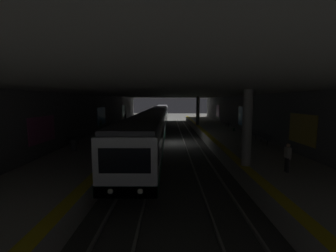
{
  "coord_description": "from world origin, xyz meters",
  "views": [
    {
      "loc": [
        -25.59,
        0.3,
        4.97
      ],
      "look_at": [
        7.06,
        0.46,
        1.2
      ],
      "focal_mm": 23.72,
      "sensor_mm": 36.0,
      "label": 1
    }
  ],
  "objects_px": {
    "person_waiting_near": "(134,119)",
    "backpack_on_floor": "(234,129)",
    "bench_left_far": "(228,123)",
    "person_walking_mid": "(125,117)",
    "pillar_far": "(198,111)",
    "bench_right_near": "(74,140)",
    "pillar_near": "(247,128)",
    "person_boarding": "(101,127)",
    "trash_bin": "(74,145)",
    "person_standing_far": "(288,157)",
    "metro_train": "(158,117)",
    "bench_left_near": "(265,138)",
    "bench_right_mid": "(110,125)",
    "bench_left_mid": "(254,133)"
  },
  "relations": [
    {
      "from": "person_waiting_near",
      "to": "backpack_on_floor",
      "type": "xyz_separation_m",
      "value": [
        -7.73,
        -14.17,
        -0.72
      ]
    },
    {
      "from": "bench_left_far",
      "to": "person_walking_mid",
      "type": "xyz_separation_m",
      "value": [
        7.21,
        16.85,
        0.36
      ]
    },
    {
      "from": "pillar_far",
      "to": "bench_right_near",
      "type": "bearing_deg",
      "value": 142.8
    },
    {
      "from": "pillar_near",
      "to": "person_boarding",
      "type": "relative_size",
      "value": 2.93
    },
    {
      "from": "bench_right_near",
      "to": "trash_bin",
      "type": "xyz_separation_m",
      "value": [
        -1.76,
        -0.73,
        -0.1
      ]
    },
    {
      "from": "person_standing_far",
      "to": "backpack_on_floor",
      "type": "distance_m",
      "value": 16.67
    },
    {
      "from": "metro_train",
      "to": "person_standing_far",
      "type": "relative_size",
      "value": 37.14
    },
    {
      "from": "bench_left_far",
      "to": "pillar_far",
      "type": "bearing_deg",
      "value": 57.51
    },
    {
      "from": "metro_train",
      "to": "person_standing_far",
      "type": "xyz_separation_m",
      "value": [
        -27.09,
        -8.38,
        -0.11
      ]
    },
    {
      "from": "person_waiting_near",
      "to": "pillar_near",
      "type": "bearing_deg",
      "value": -155.65
    },
    {
      "from": "backpack_on_floor",
      "to": "trash_bin",
      "type": "bearing_deg",
      "value": 125.43
    },
    {
      "from": "pillar_far",
      "to": "person_walking_mid",
      "type": "height_order",
      "value": "pillar_far"
    },
    {
      "from": "bench_right_near",
      "to": "person_waiting_near",
      "type": "bearing_deg",
      "value": -8.13
    },
    {
      "from": "pillar_near",
      "to": "person_walking_mid",
      "type": "distance_m",
      "value": 30.07
    },
    {
      "from": "person_standing_far",
      "to": "trash_bin",
      "type": "bearing_deg",
      "value": 69.46
    },
    {
      "from": "person_waiting_near",
      "to": "trash_bin",
      "type": "distance_m",
      "value": 19.13
    },
    {
      "from": "bench_left_near",
      "to": "bench_right_mid",
      "type": "bearing_deg",
      "value": 58.92
    },
    {
      "from": "person_boarding",
      "to": "bench_left_mid",
      "type": "bearing_deg",
      "value": -100.48
    },
    {
      "from": "person_boarding",
      "to": "trash_bin",
      "type": "xyz_separation_m",
      "value": [
        -8.87,
        -0.57,
        -0.41
      ]
    },
    {
      "from": "bench_left_mid",
      "to": "backpack_on_floor",
      "type": "xyz_separation_m",
      "value": [
        5.57,
        0.43,
        -0.32
      ]
    },
    {
      "from": "bench_left_far",
      "to": "person_boarding",
      "type": "relative_size",
      "value": 1.1
    },
    {
      "from": "person_waiting_near",
      "to": "person_standing_far",
      "type": "relative_size",
      "value": 1.05
    },
    {
      "from": "bench_left_near",
      "to": "bench_left_mid",
      "type": "distance_m",
      "value": 2.7
    },
    {
      "from": "metro_train",
      "to": "bench_right_mid",
      "type": "xyz_separation_m",
      "value": [
        -8.52,
        6.33,
        -0.45
      ]
    },
    {
      "from": "trash_bin",
      "to": "person_boarding",
      "type": "bearing_deg",
      "value": 3.66
    },
    {
      "from": "bench_right_mid",
      "to": "backpack_on_floor",
      "type": "xyz_separation_m",
      "value": [
        -2.02,
        -16.64,
        -0.32
      ]
    },
    {
      "from": "pillar_far",
      "to": "person_standing_far",
      "type": "relative_size",
      "value": 2.84
    },
    {
      "from": "trash_bin",
      "to": "bench_left_far",
      "type": "bearing_deg",
      "value": -45.47
    },
    {
      "from": "bench_left_near",
      "to": "person_standing_far",
      "type": "relative_size",
      "value": 1.06
    },
    {
      "from": "metro_train",
      "to": "backpack_on_floor",
      "type": "height_order",
      "value": "metro_train"
    },
    {
      "from": "bench_left_far",
      "to": "backpack_on_floor",
      "type": "height_order",
      "value": "bench_left_far"
    },
    {
      "from": "bench_right_mid",
      "to": "person_standing_far",
      "type": "bearing_deg",
      "value": -141.61
    },
    {
      "from": "person_standing_far",
      "to": "person_boarding",
      "type": "relative_size",
      "value": 1.03
    },
    {
      "from": "bench_right_near",
      "to": "person_standing_far",
      "type": "relative_size",
      "value": 1.06
    },
    {
      "from": "person_walking_mid",
      "to": "backpack_on_floor",
      "type": "height_order",
      "value": "person_walking_mid"
    },
    {
      "from": "backpack_on_floor",
      "to": "bench_left_mid",
      "type": "bearing_deg",
      "value": -175.54
    },
    {
      "from": "metro_train",
      "to": "bench_right_mid",
      "type": "distance_m",
      "value": 10.63
    },
    {
      "from": "bench_left_near",
      "to": "trash_bin",
      "type": "relative_size",
      "value": 2.0
    },
    {
      "from": "person_standing_far",
      "to": "bench_left_near",
      "type": "bearing_deg",
      "value": -15.88
    },
    {
      "from": "backpack_on_floor",
      "to": "person_walking_mid",
      "type": "bearing_deg",
      "value": 53.9
    },
    {
      "from": "bench_left_far",
      "to": "person_walking_mid",
      "type": "bearing_deg",
      "value": 66.82
    },
    {
      "from": "bench_left_near",
      "to": "person_walking_mid",
      "type": "xyz_separation_m",
      "value": [
        20.24,
        16.85,
        0.36
      ]
    },
    {
      "from": "bench_left_near",
      "to": "person_boarding",
      "type": "height_order",
      "value": "person_boarding"
    },
    {
      "from": "person_standing_far",
      "to": "bench_right_near",
      "type": "bearing_deg",
      "value": 64.57
    },
    {
      "from": "trash_bin",
      "to": "bench_left_mid",
      "type": "bearing_deg",
      "value": -70.62
    },
    {
      "from": "pillar_near",
      "to": "bench_left_near",
      "type": "relative_size",
      "value": 2.68
    },
    {
      "from": "person_waiting_near",
      "to": "trash_bin",
      "type": "bearing_deg",
      "value": 174.79
    },
    {
      "from": "bench_left_mid",
      "to": "backpack_on_floor",
      "type": "distance_m",
      "value": 5.59
    },
    {
      "from": "bench_left_far",
      "to": "bench_left_near",
      "type": "bearing_deg",
      "value": 180.0
    },
    {
      "from": "bench_left_near",
      "to": "person_standing_far",
      "type": "height_order",
      "value": "person_standing_far"
    }
  ]
}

